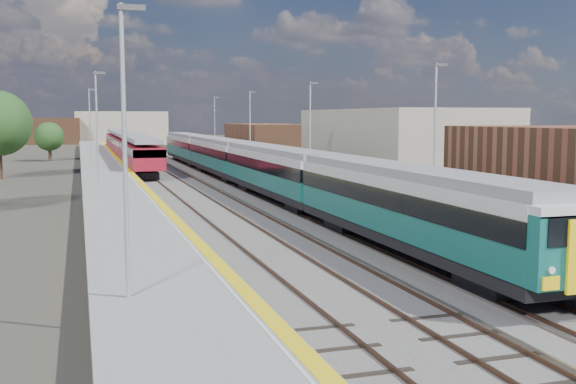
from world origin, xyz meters
name	(u,v)px	position (x,y,z in m)	size (l,w,h in m)	color
ground	(212,181)	(0.00, 50.00, 0.00)	(320.00, 320.00, 0.00)	#47443A
ballast_bed	(182,179)	(-2.25, 52.50, 0.03)	(10.50, 155.00, 0.06)	#565451
tracks	(186,176)	(-1.65, 54.18, 0.11)	(8.96, 160.00, 0.17)	#4C3323
platform_right	(261,171)	(5.28, 52.49, 0.54)	(4.70, 155.00, 8.52)	slate
platform_left	(106,175)	(-9.05, 52.49, 0.52)	(4.30, 155.00, 8.52)	slate
buildings	(42,93)	(-18.12, 138.60, 10.70)	(72.00, 185.50, 40.00)	brown
green_train	(244,161)	(1.50, 43.85, 2.16)	(2.79, 77.63, 3.07)	black
red_train	(127,145)	(-5.50, 78.32, 2.14)	(2.87, 58.15, 3.62)	black
tree_c	(49,137)	(-14.97, 83.80, 3.19)	(3.75, 3.75, 5.08)	#382619
tree_d	(402,137)	(23.56, 59.27, 3.51)	(4.12, 4.12, 5.58)	#382619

